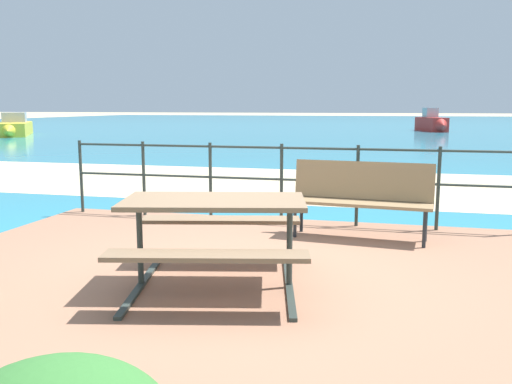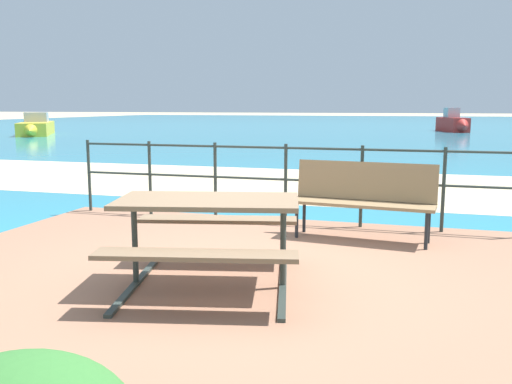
% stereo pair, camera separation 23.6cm
% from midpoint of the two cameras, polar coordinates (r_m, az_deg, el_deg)
% --- Properties ---
extents(ground_plane, '(240.00, 240.00, 0.00)m').
position_cam_midpoint_polar(ground_plane, '(5.03, -4.01, -9.40)').
color(ground_plane, tan).
extents(patio_paving, '(6.40, 5.20, 0.06)m').
position_cam_midpoint_polar(patio_paving, '(5.02, -4.01, -9.07)').
color(patio_paving, '#996B51').
rests_on(patio_paving, ground).
extents(sea_water, '(90.00, 90.00, 0.01)m').
position_cam_midpoint_polar(sea_water, '(44.59, 11.98, 6.82)').
color(sea_water, teal).
rests_on(sea_water, ground).
extents(beach_strip, '(54.01, 5.00, 0.01)m').
position_cam_midpoint_polar(beach_strip, '(11.07, 6.02, 0.78)').
color(beach_strip, beige).
rests_on(beach_strip, ground).
extents(picnic_table, '(1.80, 1.81, 0.76)m').
position_cam_midpoint_polar(picnic_table, '(4.56, -5.90, -2.99)').
color(picnic_table, '#7A6047').
rests_on(picnic_table, patio_paving).
extents(park_bench, '(1.65, 0.58, 0.89)m').
position_cam_midpoint_polar(park_bench, '(6.37, 9.97, -0.14)').
color(park_bench, '#8C704C').
rests_on(park_bench, patio_paving).
extents(railing_fence, '(5.94, 0.04, 1.04)m').
position_cam_midpoint_polar(railing_fence, '(7.11, 1.76, 1.88)').
color(railing_fence, '#2D3833').
rests_on(railing_fence, patio_paving).
extents(boat_near, '(1.91, 3.87, 1.47)m').
position_cam_midpoint_polar(boat_near, '(36.01, 17.85, 6.92)').
color(boat_near, red).
rests_on(boat_near, sea_water).
extents(boat_far, '(3.87, 5.18, 1.23)m').
position_cam_midpoint_polar(boat_far, '(32.41, -24.29, 6.21)').
color(boat_far, yellow).
rests_on(boat_far, sea_water).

